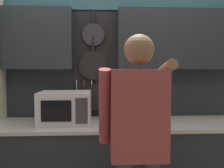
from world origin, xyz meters
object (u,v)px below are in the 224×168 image
utensil_crock (119,114)px  person (138,133)px  knife_block (154,112)px  microwave (65,107)px

utensil_crock → person: bearing=-82.7°
knife_block → person: size_ratio=0.16×
person → knife_block: bearing=68.7°
knife_block → utensil_crock: size_ratio=0.84×
microwave → knife_block: microwave is taller
microwave → utensil_crock: size_ratio=1.52×
utensil_crock → microwave: bearing=-179.9°
person → microwave: bearing=132.8°
knife_block → person: bearing=-111.3°
person → utensil_crock: bearing=97.3°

